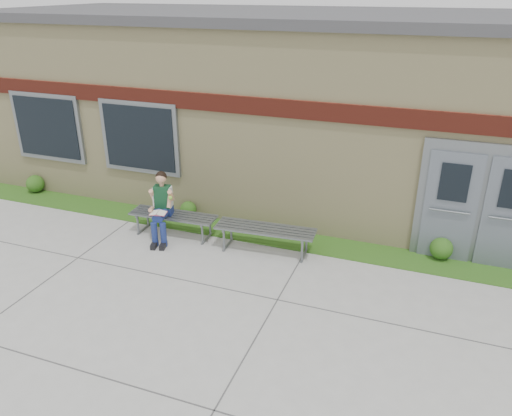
% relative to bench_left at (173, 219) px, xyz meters
% --- Properties ---
extents(ground, '(80.00, 80.00, 0.00)m').
position_rel_bench_left_xyz_m(ground, '(1.74, -2.00, -0.36)').
color(ground, '#9E9E99').
rests_on(ground, ground).
extents(grass_strip, '(16.00, 0.80, 0.02)m').
position_rel_bench_left_xyz_m(grass_strip, '(1.74, 0.60, -0.35)').
color(grass_strip, '#1D5215').
rests_on(grass_strip, ground).
extents(school_building, '(16.20, 6.22, 4.20)m').
position_rel_bench_left_xyz_m(school_building, '(1.74, 3.99, 1.74)').
color(school_building, beige).
rests_on(school_building, ground).
extents(bench_left, '(1.83, 0.59, 0.47)m').
position_rel_bench_left_xyz_m(bench_left, '(0.00, 0.00, 0.00)').
color(bench_left, slate).
rests_on(bench_left, ground).
extents(bench_right, '(1.96, 0.66, 0.50)m').
position_rel_bench_left_xyz_m(bench_right, '(2.00, 0.00, 0.02)').
color(bench_right, slate).
rests_on(bench_right, ground).
extents(girl, '(0.56, 0.87, 1.40)m').
position_rel_bench_left_xyz_m(girl, '(-0.13, -0.21, 0.37)').
color(girl, navy).
rests_on(girl, ground).
extents(shrub_west, '(0.43, 0.43, 0.43)m').
position_rel_bench_left_xyz_m(shrub_west, '(-4.37, 0.85, -0.13)').
color(shrub_west, '#1D5215').
rests_on(shrub_west, grass_strip).
extents(shrub_mid, '(0.36, 0.36, 0.36)m').
position_rel_bench_left_xyz_m(shrub_mid, '(-0.11, 0.85, -0.16)').
color(shrub_mid, '#1D5215').
rests_on(shrub_mid, grass_strip).
extents(shrub_east, '(0.42, 0.42, 0.42)m').
position_rel_bench_left_xyz_m(shrub_east, '(5.21, 0.85, -0.13)').
color(shrub_east, '#1D5215').
rests_on(shrub_east, grass_strip).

